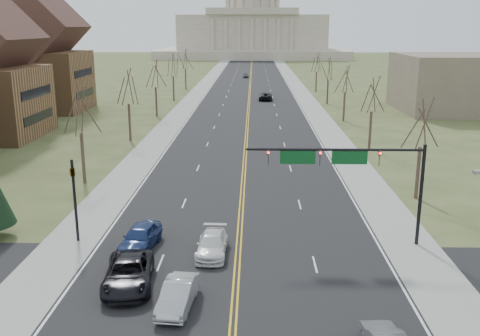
# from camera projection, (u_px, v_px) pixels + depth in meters

# --- Properties ---
(road) EXTENTS (20.00, 380.00, 0.01)m
(road) POSITION_uv_depth(u_px,v_px,m) (250.00, 89.00, 131.13)
(road) COLOR black
(road) RESTS_ON ground
(cross_road) EXTENTS (120.00, 14.00, 0.01)m
(cross_road) POSITION_uv_depth(u_px,v_px,m) (235.00, 293.00, 30.65)
(cross_road) COLOR black
(cross_road) RESTS_ON ground
(sidewalk_left) EXTENTS (4.00, 380.00, 0.03)m
(sidewalk_left) POSITION_uv_depth(u_px,v_px,m) (201.00, 89.00, 131.42)
(sidewalk_left) COLOR gray
(sidewalk_left) RESTS_ON ground
(sidewalk_right) EXTENTS (4.00, 380.00, 0.03)m
(sidewalk_right) POSITION_uv_depth(u_px,v_px,m) (299.00, 89.00, 130.82)
(sidewalk_right) COLOR gray
(sidewalk_right) RESTS_ON ground
(center_line) EXTENTS (0.42, 380.00, 0.01)m
(center_line) POSITION_uv_depth(u_px,v_px,m) (250.00, 89.00, 131.12)
(center_line) COLOR gold
(center_line) RESTS_ON road
(edge_line_left) EXTENTS (0.15, 380.00, 0.01)m
(edge_line_left) POSITION_uv_depth(u_px,v_px,m) (210.00, 89.00, 131.37)
(edge_line_left) COLOR silver
(edge_line_left) RESTS_ON road
(edge_line_right) EXTENTS (0.15, 380.00, 0.01)m
(edge_line_right) POSITION_uv_depth(u_px,v_px,m) (290.00, 89.00, 130.88)
(edge_line_right) COLOR silver
(edge_line_right) RESTS_ON road
(capitol) EXTENTS (90.00, 60.00, 50.00)m
(capitol) POSITION_uv_depth(u_px,v_px,m) (252.00, 28.00, 262.65)
(capitol) COLOR beige
(capitol) RESTS_ON ground
(signal_mast) EXTENTS (12.12, 0.44, 7.20)m
(signal_mast) POSITION_uv_depth(u_px,v_px,m) (348.00, 165.00, 36.23)
(signal_mast) COLOR black
(signal_mast) RESTS_ON ground
(signal_left) EXTENTS (0.32, 0.36, 6.00)m
(signal_left) POSITION_uv_depth(u_px,v_px,m) (74.00, 191.00, 37.23)
(signal_left) COLOR black
(signal_left) RESTS_ON ground
(tree_r_0) EXTENTS (3.74, 3.74, 8.50)m
(tree_r_0) POSITION_uv_depth(u_px,v_px,m) (422.00, 126.00, 45.97)
(tree_r_0) COLOR #3C2D23
(tree_r_0) RESTS_ON ground
(tree_l_0) EXTENTS (3.96, 3.96, 9.00)m
(tree_l_0) POSITION_uv_depth(u_px,v_px,m) (80.00, 113.00, 50.51)
(tree_l_0) COLOR #3C2D23
(tree_l_0) RESTS_ON ground
(tree_r_1) EXTENTS (3.74, 3.74, 8.50)m
(tree_r_1) POSITION_uv_depth(u_px,v_px,m) (372.00, 96.00, 65.29)
(tree_r_1) COLOR #3C2D23
(tree_r_1) RESTS_ON ground
(tree_l_1) EXTENTS (3.96, 3.96, 9.00)m
(tree_l_1) POSITION_uv_depth(u_px,v_px,m) (128.00, 89.00, 69.83)
(tree_l_1) COLOR #3C2D23
(tree_l_1) RESTS_ON ground
(tree_r_2) EXTENTS (3.74, 3.74, 8.50)m
(tree_r_2) POSITION_uv_depth(u_px,v_px,m) (345.00, 80.00, 84.62)
(tree_r_2) COLOR #3C2D23
(tree_r_2) RESTS_ON ground
(tree_l_2) EXTENTS (3.96, 3.96, 9.00)m
(tree_l_2) POSITION_uv_depth(u_px,v_px,m) (155.00, 75.00, 89.16)
(tree_l_2) COLOR #3C2D23
(tree_l_2) RESTS_ON ground
(tree_r_3) EXTENTS (3.74, 3.74, 8.50)m
(tree_r_3) POSITION_uv_depth(u_px,v_px,m) (328.00, 70.00, 103.94)
(tree_r_3) COLOR #3C2D23
(tree_r_3) RESTS_ON ground
(tree_l_3) EXTENTS (3.96, 3.96, 9.00)m
(tree_l_3) POSITION_uv_depth(u_px,v_px,m) (173.00, 66.00, 108.48)
(tree_l_3) COLOR #3C2D23
(tree_l_3) RESTS_ON ground
(tree_r_4) EXTENTS (3.74, 3.74, 8.50)m
(tree_r_4) POSITION_uv_depth(u_px,v_px,m) (317.00, 63.00, 123.26)
(tree_r_4) COLOR #3C2D23
(tree_r_4) RESTS_ON ground
(tree_l_4) EXTENTS (3.96, 3.96, 9.00)m
(tree_l_4) POSITION_uv_depth(u_px,v_px,m) (185.00, 60.00, 127.80)
(tree_l_4) COLOR #3C2D23
(tree_l_4) RESTS_ON ground
(bldg_left_far) EXTENTS (17.10, 14.28, 23.25)m
(bldg_left_far) POSITION_uv_depth(u_px,v_px,m) (35.00, 57.00, 94.84)
(bldg_left_far) COLOR brown
(bldg_left_far) RESTS_ON ground
(bldg_right_mass) EXTENTS (25.00, 20.00, 10.00)m
(bldg_right_mass) POSITION_uv_depth(u_px,v_px,m) (471.00, 83.00, 96.00)
(bldg_right_mass) COLOR #685B4A
(bldg_right_mass) RESTS_ON ground
(car_sb_inner_lead) EXTENTS (1.98, 4.60, 1.47)m
(car_sb_inner_lead) POSITION_uv_depth(u_px,v_px,m) (178.00, 295.00, 28.96)
(car_sb_inner_lead) COLOR #A7A9AF
(car_sb_inner_lead) RESTS_ON road
(car_sb_outer_lead) EXTENTS (3.42, 6.18, 1.64)m
(car_sb_outer_lead) POSITION_uv_depth(u_px,v_px,m) (128.00, 273.00, 31.33)
(car_sb_outer_lead) COLOR black
(car_sb_outer_lead) RESTS_ON road
(car_sb_inner_second) EXTENTS (2.05, 4.82, 1.39)m
(car_sb_inner_second) POSITION_uv_depth(u_px,v_px,m) (212.00, 244.00, 35.76)
(car_sb_inner_second) COLOR silver
(car_sb_inner_second) RESTS_ON road
(car_sb_outer_second) EXTENTS (2.65, 5.16, 1.68)m
(car_sb_outer_second) POSITION_uv_depth(u_px,v_px,m) (140.00, 237.00, 36.65)
(car_sb_outer_second) COLOR navy
(car_sb_outer_second) RESTS_ON road
(car_far_nb) EXTENTS (2.90, 5.84, 1.59)m
(car_far_nb) POSITION_uv_depth(u_px,v_px,m) (266.00, 96.00, 110.75)
(car_far_nb) COLOR black
(car_far_nb) RESTS_ON road
(car_far_sb) EXTENTS (1.79, 3.99, 1.33)m
(car_far_sb) POSITION_uv_depth(u_px,v_px,m) (246.00, 75.00, 159.22)
(car_far_sb) COLOR #4E5156
(car_far_sb) RESTS_ON road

